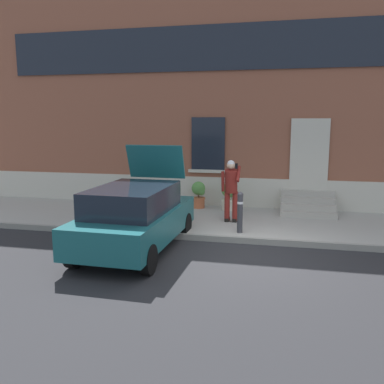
# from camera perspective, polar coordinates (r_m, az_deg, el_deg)

# --- Properties ---
(ground_plane) EXTENTS (80.00, 80.00, 0.00)m
(ground_plane) POSITION_cam_1_polar(r_m,az_deg,el_deg) (9.38, 6.49, -8.60)
(ground_plane) COLOR #232326
(sidewalk) EXTENTS (24.00, 3.60, 0.15)m
(sidewalk) POSITION_cam_1_polar(r_m,az_deg,el_deg) (12.04, 7.97, -4.12)
(sidewalk) COLOR #99968E
(sidewalk) RESTS_ON ground
(curb_edge) EXTENTS (24.00, 0.12, 0.15)m
(curb_edge) POSITION_cam_1_polar(r_m,az_deg,el_deg) (10.25, 7.08, -6.57)
(curb_edge) COLOR gray
(curb_edge) RESTS_ON ground
(building_facade) EXTENTS (24.00, 1.52, 7.50)m
(building_facade) POSITION_cam_1_polar(r_m,az_deg,el_deg) (14.20, 9.21, 12.80)
(building_facade) COLOR brown
(building_facade) RESTS_ON ground
(entrance_stoop) EXTENTS (1.62, 1.28, 0.64)m
(entrance_stoop) POSITION_cam_1_polar(r_m,az_deg,el_deg) (13.25, 15.55, -1.72)
(entrance_stoop) COLOR #9E998E
(entrance_stoop) RESTS_ON sidewalk
(hatchback_car_teal) EXTENTS (1.86, 4.10, 2.34)m
(hatchback_car_teal) POSITION_cam_1_polar(r_m,az_deg,el_deg) (9.55, -7.75, -3.30)
(hatchback_car_teal) COLOR #165156
(hatchback_car_teal) RESTS_ON ground
(bollard_near_person) EXTENTS (0.15, 0.15, 1.04)m
(bollard_near_person) POSITION_cam_1_polar(r_m,az_deg,el_deg) (10.50, 6.59, -2.57)
(bollard_near_person) COLOR #333338
(bollard_near_person) RESTS_ON sidewalk
(person_on_phone) EXTENTS (0.51, 0.52, 1.74)m
(person_on_phone) POSITION_cam_1_polar(r_m,az_deg,el_deg) (11.48, 5.37, 0.71)
(person_on_phone) COLOR maroon
(person_on_phone) RESTS_ON sidewalk
(planter_olive) EXTENTS (0.44, 0.44, 0.86)m
(planter_olive) POSITION_cam_1_polar(r_m,az_deg,el_deg) (13.94, -8.52, -0.01)
(planter_olive) COLOR #606B38
(planter_olive) RESTS_ON sidewalk
(planter_terracotta) EXTENTS (0.44, 0.44, 0.86)m
(planter_terracotta) POSITION_cam_1_polar(r_m,az_deg,el_deg) (13.44, 0.92, -0.27)
(planter_terracotta) COLOR #B25B38
(planter_terracotta) RESTS_ON sidewalk
(planter_cream) EXTENTS (0.44, 0.44, 0.86)m
(planter_cream) POSITION_cam_1_polar(r_m,az_deg,el_deg) (13.14, 5.03, -0.53)
(planter_cream) COLOR beige
(planter_cream) RESTS_ON sidewalk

